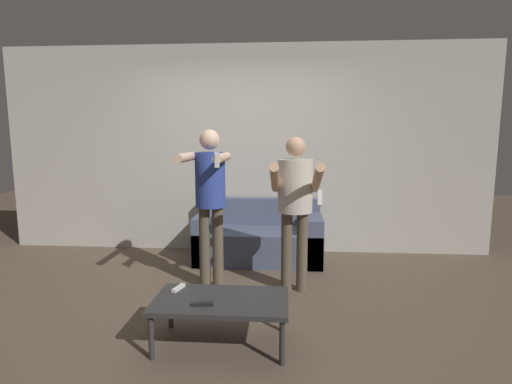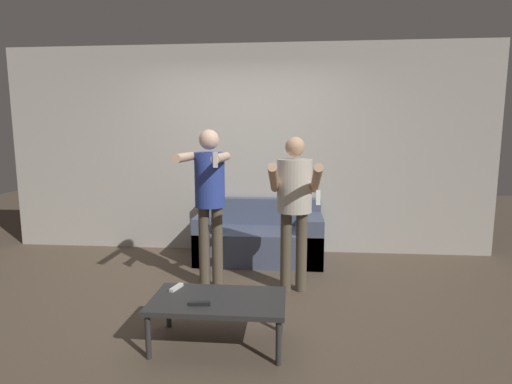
% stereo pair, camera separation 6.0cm
% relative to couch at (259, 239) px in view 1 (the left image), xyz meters
% --- Properties ---
extents(ground_plane, '(14.00, 14.00, 0.00)m').
position_rel_couch_xyz_m(ground_plane, '(-0.23, -1.26, -0.26)').
color(ground_plane, brown).
extents(wall_back, '(6.40, 0.06, 2.70)m').
position_rel_couch_xyz_m(wall_back, '(-0.23, 0.42, 1.09)').
color(wall_back, '#B7B2A8').
rests_on(wall_back, ground_plane).
extents(couch, '(1.53, 0.77, 0.73)m').
position_rel_couch_xyz_m(couch, '(0.00, 0.00, 0.00)').
color(couch, '#4C5670').
rests_on(couch, ground_plane).
extents(person_standing_left, '(0.42, 0.73, 1.60)m').
position_rel_couch_xyz_m(person_standing_left, '(-0.42, -1.00, 0.74)').
color(person_standing_left, brown).
rests_on(person_standing_left, ground_plane).
extents(person_standing_right, '(0.46, 0.79, 1.53)m').
position_rel_couch_xyz_m(person_standing_right, '(0.42, -1.00, 0.70)').
color(person_standing_right, brown).
rests_on(person_standing_right, ground_plane).
extents(coffee_table, '(0.99, 0.55, 0.36)m').
position_rel_couch_xyz_m(coffee_table, '(-0.14, -2.07, 0.06)').
color(coffee_table, '#2D2D2D').
rests_on(coffee_table, ground_plane).
extents(remote_near, '(0.15, 0.05, 0.02)m').
position_rel_couch_xyz_m(remote_near, '(-0.25, -2.20, 0.11)').
color(remote_near, black).
rests_on(remote_near, coffee_table).
extents(remote_far, '(0.08, 0.15, 0.02)m').
position_rel_couch_xyz_m(remote_far, '(-0.50, -1.92, 0.11)').
color(remote_far, white).
rests_on(remote_far, coffee_table).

